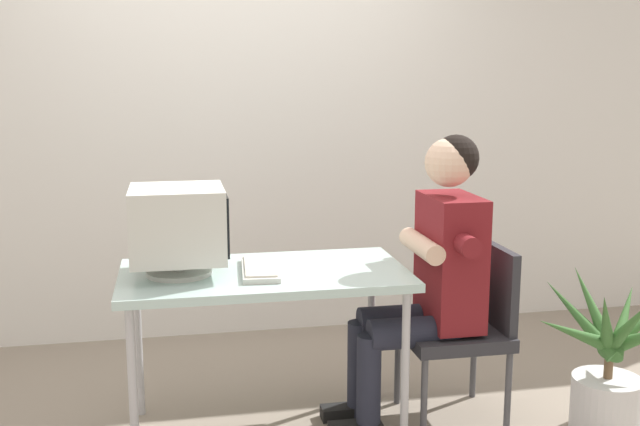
{
  "coord_description": "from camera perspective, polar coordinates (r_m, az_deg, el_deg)",
  "views": [
    {
      "loc": [
        -0.38,
        -3.18,
        1.61
      ],
      "look_at": [
        0.25,
        0.0,
        1.0
      ],
      "focal_mm": 42.1,
      "sensor_mm": 36.0,
      "label": 1
    }
  ],
  "objects": [
    {
      "name": "keyboard",
      "position": [
        3.3,
        -4.59,
        -4.23
      ],
      "size": [
        0.19,
        0.42,
        0.03
      ],
      "color": "silver",
      "rests_on": "desk"
    },
    {
      "name": "office_chair",
      "position": [
        3.59,
        10.99,
        -8.1
      ],
      "size": [
        0.46,
        0.46,
        0.83
      ],
      "color": "#4C4C51",
      "rests_on": "ground_plane"
    },
    {
      "name": "desk",
      "position": [
        3.33,
        -4.25,
        -5.37
      ],
      "size": [
        1.25,
        0.68,
        0.75
      ],
      "color": "#B7B7BC",
      "rests_on": "ground_plane"
    },
    {
      "name": "crt_monitor",
      "position": [
        3.25,
        -10.71,
        -0.91
      ],
      "size": [
        0.4,
        0.39,
        0.38
      ],
      "color": "silver",
      "rests_on": "desk"
    },
    {
      "name": "person_seated",
      "position": [
        3.45,
        8.46,
        -4.14
      ],
      "size": [
        0.7,
        0.59,
        1.34
      ],
      "color": "maroon",
      "rests_on": "ground_plane"
    },
    {
      "name": "potted_plant",
      "position": [
        3.67,
        21.1,
        -10.82
      ],
      "size": [
        0.76,
        0.62,
        0.75
      ],
      "color": "silver",
      "rests_on": "ground_plane"
    },
    {
      "name": "wall_back",
      "position": [
        4.63,
        -2.81,
        9.24
      ],
      "size": [
        8.0,
        0.1,
        3.0
      ],
      "primitive_type": "cube",
      "color": "silver",
      "rests_on": "ground_plane"
    }
  ]
}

